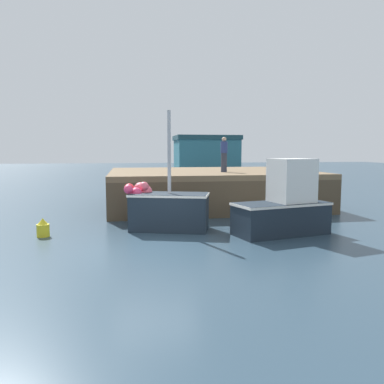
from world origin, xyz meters
TOP-DOWN VIEW (x-y plane):
  - ground at (0.00, 0.00)m, footprint 120.00×160.00m
  - pier at (3.48, 8.02)m, footprint 10.29×8.35m
  - fishing_boat_near_left at (0.60, 2.53)m, footprint 3.15×2.10m
  - fishing_boat_near_right at (4.50, 1.13)m, footprint 3.52×2.09m
  - rowboat at (4.65, 3.59)m, footprint 1.73×0.81m
  - dockworker at (3.89, 7.10)m, footprint 0.34×0.34m
  - warehouse at (8.17, 32.13)m, footprint 7.18×5.29m
  - mooring_buoy_foreground at (-3.60, 2.09)m, footprint 0.41×0.41m

SIDE VIEW (x-z plane):
  - ground at x=0.00m, z-range -0.10..0.00m
  - rowboat at x=4.65m, z-range -0.02..0.36m
  - mooring_buoy_foreground at x=-3.60m, z-range -0.03..0.60m
  - fishing_boat_near_left at x=0.60m, z-range -1.35..2.93m
  - fishing_boat_near_right at x=4.50m, z-range -0.32..2.27m
  - pier at x=3.48m, z-range 0.62..2.44m
  - warehouse at x=8.17m, z-range 0.02..4.61m
  - dockworker at x=3.89m, z-range 1.83..3.54m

